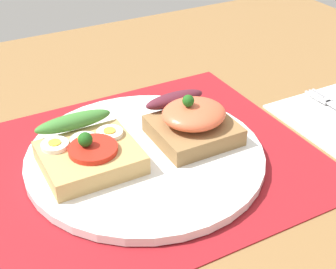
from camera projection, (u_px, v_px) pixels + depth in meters
ground_plane at (146, 172)px, 56.64cm from camera, size 120.00×90.00×3.20cm
placemat at (145, 160)px, 55.68cm from camera, size 38.72×33.20×0.30cm
plate at (145, 156)px, 55.32cm from camera, size 27.51×27.51×1.04cm
sandwich_egg_tomato at (88, 151)px, 52.56cm from camera, size 10.30×10.52×4.37cm
sandwich_salmon at (193, 122)px, 56.54cm from camera, size 9.34×10.33×5.99cm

